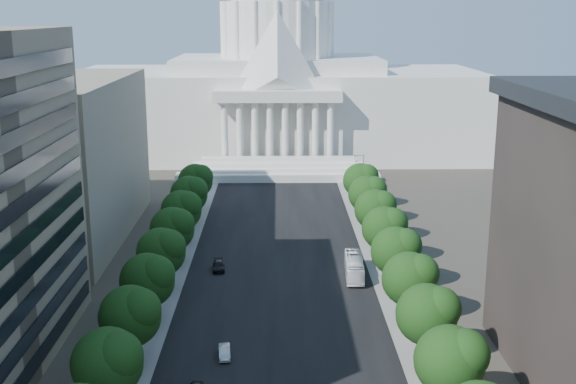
{
  "coord_description": "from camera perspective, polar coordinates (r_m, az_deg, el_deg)",
  "views": [
    {
      "loc": [
        -0.09,
        -33.19,
        41.82
      ],
      "look_at": [
        1.57,
        77.5,
        14.23
      ],
      "focal_mm": 45.0,
      "sensor_mm": 36.0,
      "label": 1
    }
  ],
  "objects": [
    {
      "name": "road_asphalt",
      "position": [
        130.09,
        -0.78,
        -4.76
      ],
      "size": [
        30.0,
        260.0,
        0.01
      ],
      "primitive_type": "cube",
      "color": "black",
      "rests_on": "ground"
    },
    {
      "name": "sidewalk_left",
      "position": [
        131.46,
        -9.12,
        -4.74
      ],
      "size": [
        8.0,
        260.0,
        0.02
      ],
      "primitive_type": "cube",
      "color": "gray",
      "rests_on": "ground"
    },
    {
      "name": "sidewalk_right",
      "position": [
        131.48,
        7.56,
        -4.68
      ],
      "size": [
        8.0,
        260.0,
        0.02
      ],
      "primitive_type": "cube",
      "color": "gray",
      "rests_on": "ground"
    },
    {
      "name": "capitol",
      "position": [
        219.17,
        -0.84,
        8.28
      ],
      "size": [
        120.0,
        56.0,
        73.0
      ],
      "color": "white",
      "rests_on": "ground"
    },
    {
      "name": "office_block_left_far",
      "position": [
        144.06,
        -20.29,
        2.39
      ],
      "size": [
        38.0,
        52.0,
        30.0
      ],
      "primitive_type": "cube",
      "color": "gray",
      "rests_on": "ground"
    },
    {
      "name": "tree_l_c",
      "position": [
        79.5,
        -13.89,
        -12.86
      ],
      "size": [
        7.79,
        7.6,
        9.97
      ],
      "color": "#33261C",
      "rests_on": "ground"
    },
    {
      "name": "tree_l_d",
      "position": [
        90.11,
        -12.2,
        -9.45
      ],
      "size": [
        7.79,
        7.6,
        9.97
      ],
      "color": "#33261C",
      "rests_on": "ground"
    },
    {
      "name": "tree_l_e",
      "position": [
        101.03,
        -10.9,
        -6.76
      ],
      "size": [
        7.79,
        7.6,
        9.97
      ],
      "color": "#33261C",
      "rests_on": "ground"
    },
    {
      "name": "tree_l_f",
      "position": [
        112.17,
        -9.86,
        -4.6
      ],
      "size": [
        7.79,
        7.6,
        9.97
      ],
      "color": "#33261C",
      "rests_on": "ground"
    },
    {
      "name": "tree_l_g",
      "position": [
        123.48,
        -9.02,
        -2.83
      ],
      "size": [
        7.79,
        7.6,
        9.97
      ],
      "color": "#33261C",
      "rests_on": "ground"
    },
    {
      "name": "tree_l_h",
      "position": [
        134.9,
        -8.32,
        -1.35
      ],
      "size": [
        7.79,
        7.6,
        9.97
      ],
      "color": "#33261C",
      "rests_on": "ground"
    },
    {
      "name": "tree_l_i",
      "position": [
        146.42,
        -7.73,
        -0.11
      ],
      "size": [
        7.79,
        7.6,
        9.97
      ],
      "color": "#33261C",
      "rests_on": "ground"
    },
    {
      "name": "tree_l_j",
      "position": [
        158.01,
        -7.22,
        0.95
      ],
      "size": [
        7.79,
        7.6,
        9.97
      ],
      "color": "#33261C",
      "rests_on": "ground"
    },
    {
      "name": "tree_r_c",
      "position": [
        79.69,
        12.93,
        -12.73
      ],
      "size": [
        7.79,
        7.6,
        9.97
      ],
      "color": "#33261C",
      "rests_on": "ground"
    },
    {
      "name": "tree_r_d",
      "position": [
        90.28,
        11.14,
        -9.35
      ],
      "size": [
        7.79,
        7.6,
        9.97
      ],
      "color": "#33261C",
      "rests_on": "ground"
    },
    {
      "name": "tree_r_e",
      "position": [
        101.18,
        9.76,
        -6.67
      ],
      "size": [
        7.79,
        7.6,
        9.97
      ],
      "color": "#33261C",
      "rests_on": "ground"
    },
    {
      "name": "tree_r_f",
      "position": [
        112.31,
        8.66,
        -4.52
      ],
      "size": [
        7.79,
        7.6,
        9.97
      ],
      "color": "#33261C",
      "rests_on": "ground"
    },
    {
      "name": "tree_r_g",
      "position": [
        123.6,
        7.76,
        -2.76
      ],
      "size": [
        7.79,
        7.6,
        9.97
      ],
      "color": "#33261C",
      "rests_on": "ground"
    },
    {
      "name": "tree_r_h",
      "position": [
        135.02,
        7.02,
        -1.3
      ],
      "size": [
        7.79,
        7.6,
        9.97
      ],
      "color": "#33261C",
      "rests_on": "ground"
    },
    {
      "name": "tree_r_i",
      "position": [
        146.52,
        6.39,
        -0.06
      ],
      "size": [
        7.79,
        7.6,
        9.97
      ],
      "color": "#33261C",
      "rests_on": "ground"
    },
    {
      "name": "tree_r_j",
      "position": [
        158.11,
        5.86,
        1.0
      ],
      "size": [
        7.79,
        7.6,
        9.97
      ],
      "color": "#33261C",
      "rests_on": "ground"
    },
    {
      "name": "streetlight_b",
      "position": [
        79.66,
        14.16,
        -13.33
      ],
      "size": [
        2.61,
        0.44,
        9.0
      ],
      "color": "gray",
      "rests_on": "ground"
    },
    {
      "name": "streetlight_c",
      "position": [
        101.88,
        10.59,
        -6.95
      ],
      "size": [
        2.61,
        0.44,
        9.0
      ],
      "color": "gray",
      "rests_on": "ground"
    },
    {
      "name": "streetlight_d",
      "position": [
        125.15,
        8.38,
        -2.87
      ],
      "size": [
        2.61,
        0.44,
        9.0
      ],
      "color": "gray",
      "rests_on": "ground"
    },
    {
      "name": "streetlight_e",
      "position": [
        148.99,
        6.88,
        -0.09
      ],
      "size": [
        2.61,
        0.44,
        9.0
      ],
      "color": "gray",
      "rests_on": "ground"
    },
    {
      "name": "streetlight_f",
      "position": [
        173.15,
        5.79,
        1.93
      ],
      "size": [
        2.61,
        0.44,
        9.0
      ],
      "color": "gray",
      "rests_on": "ground"
    },
    {
      "name": "car_silver",
      "position": [
        92.46,
        -5.05,
        -12.49
      ],
      "size": [
        1.81,
        4.18,
        1.34
      ],
      "primitive_type": "imported",
      "rotation": [
        0.0,
        0.0,
        0.1
      ],
      "color": "#B8BCC1",
      "rests_on": "ground"
    },
    {
      "name": "car_dark_b",
      "position": [
        121.49,
        -5.51,
        -5.86
      ],
      "size": [
        2.38,
        4.95,
        1.39
      ],
      "primitive_type": "imported",
      "rotation": [
        0.0,
        0.0,
        0.09
      ],
      "color": "black",
      "rests_on": "ground"
    },
    {
      "name": "city_bus",
      "position": [
        118.44,
        5.25,
        -5.91
      ],
      "size": [
        3.34,
        11.74,
        3.23
      ],
      "primitive_type": "imported",
      "rotation": [
        0.0,
        0.0,
        -0.05
      ],
      "color": "white",
      "rests_on": "ground"
    }
  ]
}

